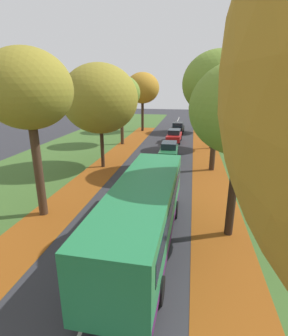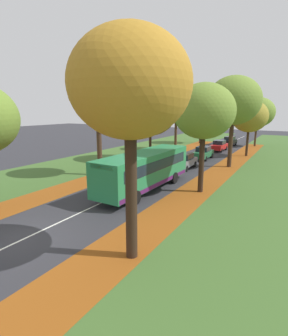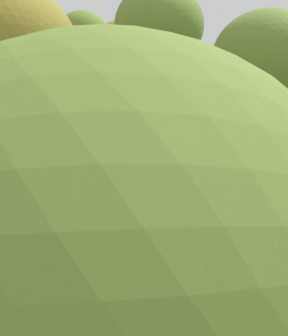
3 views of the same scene
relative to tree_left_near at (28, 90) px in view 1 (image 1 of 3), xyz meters
name	(u,v)px [view 1 (image 1 of 3)]	position (x,y,z in m)	size (l,w,h in m)	color
grass_verge_left	(50,168)	(-4.06, 7.94, -6.79)	(12.00, 90.00, 0.01)	#3D6028
leaf_litter_left	(68,200)	(0.54, 1.94, -6.79)	(2.80, 60.00, 0.00)	#8C4714
grass_verge_right	(272,182)	(14.34, 7.94, -6.79)	(12.00, 90.00, 0.01)	#3D6028
leaf_litter_right	(216,212)	(9.74, 1.94, -6.79)	(2.80, 60.00, 0.00)	#8C4714
road_centre_line	(153,174)	(5.14, 7.94, -6.79)	(0.12, 80.00, 0.01)	silver
tree_left_near	(28,90)	(0.00, 0.00, 0.00)	(4.43, 4.43, 8.85)	#422D1E
tree_left_mid	(100,99)	(0.40, 9.25, -0.87)	(6.37, 6.37, 8.80)	#382619
tree_left_far	(121,93)	(-0.33, 18.73, -0.69)	(4.50, 4.50, 8.17)	#422D1E
tree_left_distant	(142,88)	(0.34, 28.70, -0.25)	(5.11, 5.11, 8.87)	#382619
tree_right_near	(242,109)	(10.14, -0.27, -0.72)	(4.50, 4.50, 8.13)	black
tree_right_mid	(218,84)	(9.95, 10.09, 0.32)	(5.67, 5.67, 9.70)	#382619
tree_right_far	(215,101)	(10.38, 18.35, -1.45)	(4.72, 4.72, 7.48)	#382619
tree_right_distant	(206,94)	(9.88, 29.52, -1.05)	(5.56, 5.56, 8.26)	#422D1E
bus	(144,211)	(6.18, -1.93, -5.09)	(2.80, 10.44, 2.98)	#237A47
car_grey_lead	(161,170)	(5.93, 6.79, -5.98)	(1.85, 4.23, 1.62)	slate
car_green_following	(169,150)	(5.95, 13.18, -5.98)	(1.84, 4.23, 1.62)	#1E6038
car_red_third_in_line	(174,136)	(5.91, 21.05, -5.98)	(1.85, 4.24, 1.62)	#B21919
car_black_fourth_in_line	(178,128)	(5.98, 27.65, -5.98)	(1.89, 4.26, 1.62)	black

